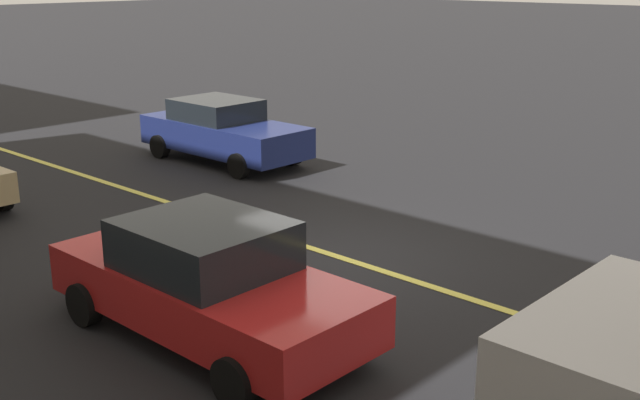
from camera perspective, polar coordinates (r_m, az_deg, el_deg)
ground at (r=13.18m, az=1.42°, el=-4.22°), size 200.00×200.00×0.00m
lane_stripe_center at (r=13.18m, az=1.42°, el=-4.19°), size 80.00×0.16×0.01m
car_red at (r=10.26m, az=-8.23°, el=-5.85°), size 4.66×2.05×1.59m
car_navy at (r=19.79m, az=-7.12°, el=5.05°), size 4.61×1.97×1.55m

